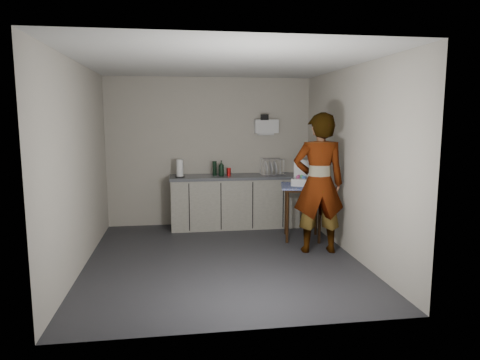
{
  "coord_description": "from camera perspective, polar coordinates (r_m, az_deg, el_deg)",
  "views": [
    {
      "loc": [
        -0.57,
        -5.58,
        1.91
      ],
      "look_at": [
        0.31,
        0.45,
        1.01
      ],
      "focal_mm": 32.0,
      "sensor_mm": 36.0,
      "label": 1
    }
  ],
  "objects": [
    {
      "name": "soap_bottle",
      "position": [
        7.33,
        -2.5,
        1.58
      ],
      "size": [
        0.11,
        0.11,
        0.27
      ],
      "primitive_type": "imported",
      "rotation": [
        0.0,
        0.0,
        0.09
      ],
      "color": "black",
      "rests_on": "kitchen_counter"
    },
    {
      "name": "side_table",
      "position": [
        6.76,
        8.35,
        -1.63
      ],
      "size": [
        0.79,
        0.79,
        0.86
      ],
      "rotation": [
        0.0,
        0.0,
        -0.21
      ],
      "color": "#36190C",
      "rests_on": "ground"
    },
    {
      "name": "bakery_box",
      "position": [
        6.74,
        8.16,
        0.04
      ],
      "size": [
        0.37,
        0.37,
        0.39
      ],
      "rotation": [
        0.0,
        0.0,
        -0.43
      ],
      "color": "white",
      "rests_on": "side_table"
    },
    {
      "name": "standing_man",
      "position": [
        6.11,
        10.45,
        -0.45
      ],
      "size": [
        0.77,
        0.55,
        1.98
      ],
      "primitive_type": "imported",
      "rotation": [
        0.0,
        0.0,
        3.04
      ],
      "color": "#B2A593",
      "rests_on": "ground"
    },
    {
      "name": "dish_rack",
      "position": [
        7.53,
        4.21,
        1.21
      ],
      "size": [
        0.41,
        0.31,
        0.29
      ],
      "color": "white",
      "rests_on": "kitchen_counter"
    },
    {
      "name": "wall_left",
      "position": [
        5.75,
        -20.52,
        1.74
      ],
      "size": [
        0.02,
        4.0,
        2.6
      ],
      "primitive_type": "cube",
      "color": "beige",
      "rests_on": "ground"
    },
    {
      "name": "soda_can",
      "position": [
        7.38,
        -1.5,
        1.11
      ],
      "size": [
        0.07,
        0.07,
        0.14
      ],
      "primitive_type": "cylinder",
      "color": "red",
      "rests_on": "kitchen_counter"
    },
    {
      "name": "ground",
      "position": [
        5.93,
        -2.38,
        -10.43
      ],
      "size": [
        4.0,
        4.0,
        0.0
      ],
      "primitive_type": "plane",
      "color": "#2E2D33",
      "rests_on": "ground"
    },
    {
      "name": "wall_right",
      "position": [
        6.09,
        14.54,
        2.36
      ],
      "size": [
        0.02,
        4.0,
        2.6
      ],
      "primitive_type": "cube",
      "color": "beige",
      "rests_on": "ground"
    },
    {
      "name": "dark_bottle",
      "position": [
        7.41,
        -3.4,
        1.57
      ],
      "size": [
        0.07,
        0.07,
        0.25
      ],
      "primitive_type": "cylinder",
      "color": "black",
      "rests_on": "kitchen_counter"
    },
    {
      "name": "wall_back",
      "position": [
        7.62,
        -4.01,
        3.76
      ],
      "size": [
        3.6,
        0.02,
        2.6
      ],
      "primitive_type": "cube",
      "color": "beige",
      "rests_on": "ground"
    },
    {
      "name": "wall_shelf",
      "position": [
        7.67,
        3.52,
        7.14
      ],
      "size": [
        0.42,
        0.18,
        0.37
      ],
      "color": "white",
      "rests_on": "ground"
    },
    {
      "name": "ceiling",
      "position": [
        5.65,
        -2.55,
        15.32
      ],
      "size": [
        3.6,
        4.0,
        0.01
      ],
      "primitive_type": "cube",
      "color": "white",
      "rests_on": "wall_back"
    },
    {
      "name": "kitchen_counter",
      "position": [
        7.5,
        -0.72,
        -3.04
      ],
      "size": [
        2.24,
        0.62,
        0.91
      ],
      "color": "black",
      "rests_on": "ground"
    },
    {
      "name": "paper_towel",
      "position": [
        7.25,
        -8.03,
        1.49
      ],
      "size": [
        0.17,
        0.17,
        0.3
      ],
      "color": "black",
      "rests_on": "kitchen_counter"
    }
  ]
}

